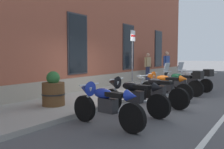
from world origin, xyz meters
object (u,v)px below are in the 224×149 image
object	(u,v)px
motorcycle_orange_sport	(164,85)
pedestrian_blue_top	(167,64)
motorcycle_silver_touring	(194,79)
parking_sign	(132,52)
motorcycle_blue_sport	(104,102)
motorcycle_black_naked	(157,91)
motorcycle_green_touring	(182,82)
pedestrian_tan_coat	(148,65)
barrel_planter	(53,91)
motorcycle_black_sport	(131,94)

from	to	relation	value
motorcycle_orange_sport	pedestrian_blue_top	xyz separation A→B (m)	(5.97, 2.14, 0.55)
motorcycle_silver_touring	parking_sign	size ratio (longest dim) A/B	0.78
motorcycle_blue_sport	parking_sign	bearing A→B (deg)	20.70
motorcycle_black_naked	motorcycle_green_touring	bearing A→B (deg)	0.13
motorcycle_orange_sport	motorcycle_green_touring	size ratio (longest dim) A/B	1.00
pedestrian_blue_top	parking_sign	bearing A→B (deg)	-174.44
motorcycle_black_naked	motorcycle_silver_touring	bearing A→B (deg)	-1.13
motorcycle_blue_sport	motorcycle_green_touring	size ratio (longest dim) A/B	1.02
motorcycle_blue_sport	parking_sign	world-z (taller)	parking_sign
motorcycle_orange_sport	pedestrian_tan_coat	distance (m)	6.15
motorcycle_orange_sport	motorcycle_silver_touring	world-z (taller)	motorcycle_silver_touring
pedestrian_tan_coat	barrel_planter	size ratio (longest dim) A/B	1.61
motorcycle_black_naked	motorcycle_silver_touring	world-z (taller)	motorcycle_silver_touring
motorcycle_blue_sport	pedestrian_tan_coat	distance (m)	9.85
motorcycle_blue_sport	pedestrian_tan_coat	xyz separation A→B (m)	(9.30, 3.21, 0.50)
motorcycle_orange_sport	pedestrian_blue_top	world-z (taller)	pedestrian_blue_top
motorcycle_black_naked	pedestrian_blue_top	size ratio (longest dim) A/B	1.25
motorcycle_silver_touring	barrel_planter	distance (m)	6.74
motorcycle_silver_touring	parking_sign	xyz separation A→B (m)	(-2.30, 1.94, 1.23)
motorcycle_blue_sport	barrel_planter	xyz separation A→B (m)	(0.62, 2.27, 0.00)
motorcycle_blue_sport	motorcycle_black_naked	world-z (taller)	motorcycle_blue_sport
parking_sign	barrel_planter	xyz separation A→B (m)	(-3.98, 0.53, -1.22)
pedestrian_tan_coat	motorcycle_black_sport	bearing A→B (deg)	-158.24
motorcycle_silver_touring	pedestrian_blue_top	size ratio (longest dim) A/B	1.15
motorcycle_black_sport	parking_sign	bearing A→B (deg)	27.77
parking_sign	motorcycle_black_naked	bearing A→B (deg)	-134.24
barrel_planter	motorcycle_black_sport	bearing A→B (deg)	-71.03
motorcycle_blue_sport	pedestrian_blue_top	xyz separation A→B (m)	(9.98, 2.26, 0.56)
motorcycle_silver_touring	pedestrian_tan_coat	distance (m)	4.20
motorcycle_orange_sport	pedestrian_blue_top	distance (m)	6.37
pedestrian_tan_coat	motorcycle_orange_sport	bearing A→B (deg)	-149.80
motorcycle_green_touring	pedestrian_tan_coat	size ratio (longest dim) A/B	1.24
pedestrian_blue_top	parking_sign	xyz separation A→B (m)	(-5.38, -0.52, 0.66)
motorcycle_blue_sport	pedestrian_blue_top	bearing A→B (deg)	12.77
pedestrian_blue_top	motorcycle_black_sport	bearing A→B (deg)	-165.54
motorcycle_black_sport	parking_sign	size ratio (longest dim) A/B	0.85
motorcycle_green_touring	pedestrian_blue_top	world-z (taller)	pedestrian_blue_top
motorcycle_blue_sport	pedestrian_blue_top	size ratio (longest dim) A/B	1.20
barrel_planter	motorcycle_green_touring	bearing A→B (deg)	-26.65
parking_sign	motorcycle_black_sport	bearing A→B (deg)	-152.23
motorcycle_black_naked	motorcycle_green_touring	xyz separation A→B (m)	(2.58, 0.01, 0.06)
motorcycle_orange_sport	motorcycle_green_touring	xyz separation A→B (m)	(1.37, -0.24, -0.02)
motorcycle_green_touring	barrel_planter	size ratio (longest dim) A/B	2.00
pedestrian_blue_top	pedestrian_tan_coat	bearing A→B (deg)	125.49
pedestrian_blue_top	barrel_planter	bearing A→B (deg)	179.94
motorcycle_black_naked	pedestrian_blue_top	bearing A→B (deg)	18.33
pedestrian_tan_coat	parking_sign	world-z (taller)	parking_sign
motorcycle_orange_sport	motorcycle_green_touring	bearing A→B (deg)	-9.75
motorcycle_black_naked	pedestrian_blue_top	xyz separation A→B (m)	(7.19, 2.38, 0.63)
motorcycle_black_naked	parking_sign	bearing A→B (deg)	45.76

